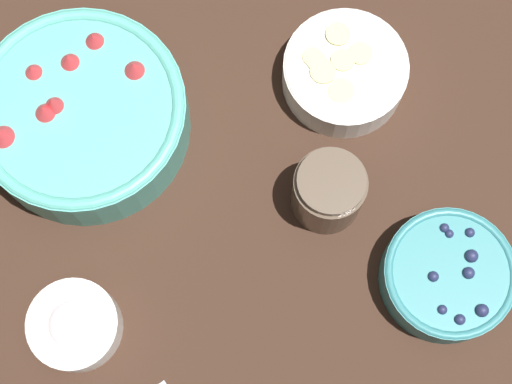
# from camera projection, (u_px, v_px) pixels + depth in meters

# --- Properties ---
(ground_plane) EXTENTS (4.00, 4.00, 0.00)m
(ground_plane) POSITION_uv_depth(u_px,v_px,m) (198.00, 230.00, 1.06)
(ground_plane) COLOR #382319
(bowl_strawberries) EXTENTS (0.26, 0.26, 0.10)m
(bowl_strawberries) POSITION_uv_depth(u_px,v_px,m) (82.00, 114.00, 1.05)
(bowl_strawberries) COLOR #56B7A8
(bowl_strawberries) RESTS_ON ground_plane
(bowl_blueberries) EXTENTS (0.16, 0.16, 0.06)m
(bowl_blueberries) POSITION_uv_depth(u_px,v_px,m) (448.00, 275.00, 1.01)
(bowl_blueberries) COLOR teal
(bowl_blueberries) RESTS_ON ground_plane
(bowl_bananas) EXTENTS (0.16, 0.16, 0.05)m
(bowl_bananas) POSITION_uv_depth(u_px,v_px,m) (345.00, 72.00, 1.08)
(bowl_bananas) COLOR white
(bowl_bananas) RESTS_ON ground_plane
(bowl_cream) EXTENTS (0.11, 0.11, 0.06)m
(bowl_cream) POSITION_uv_depth(u_px,v_px,m) (74.00, 325.00, 1.00)
(bowl_cream) COLOR white
(bowl_cream) RESTS_ON ground_plane
(jar_chocolate) EXTENTS (0.09, 0.09, 0.09)m
(jar_chocolate) POSITION_uv_depth(u_px,v_px,m) (328.00, 192.00, 1.03)
(jar_chocolate) COLOR brown
(jar_chocolate) RESTS_ON ground_plane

